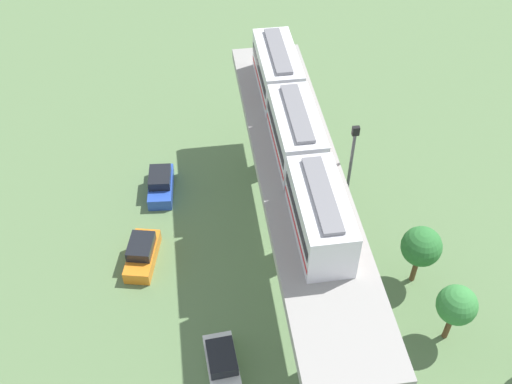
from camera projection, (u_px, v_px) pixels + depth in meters
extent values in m
plane|color=#5B7A4C|center=(294.00, 255.00, 43.00)|extent=(120.00, 120.00, 0.00)
cylinder|color=#999691|center=(328.00, 343.00, 33.83)|extent=(1.90, 1.90, 7.37)
cylinder|color=#999691|center=(297.00, 220.00, 40.39)|extent=(1.90, 1.90, 7.37)
cylinder|color=#999691|center=(274.00, 132.00, 46.95)|extent=(1.90, 1.90, 7.37)
cube|color=#999691|center=(300.00, 176.00, 37.50)|extent=(5.20, 28.85, 0.80)
cube|color=silver|center=(320.00, 215.00, 32.58)|extent=(2.60, 6.60, 3.00)
cube|color=black|center=(320.00, 212.00, 32.40)|extent=(2.64, 6.07, 0.70)
cube|color=red|center=(319.00, 225.00, 33.11)|extent=(2.64, 6.34, 0.24)
cube|color=slate|center=(322.00, 194.00, 31.43)|extent=(1.10, 5.61, 0.24)
cube|color=silver|center=(296.00, 134.00, 37.44)|extent=(2.60, 6.60, 3.00)
cube|color=black|center=(296.00, 131.00, 37.27)|extent=(2.64, 6.07, 0.70)
cube|color=red|center=(295.00, 143.00, 37.97)|extent=(2.64, 6.34, 0.24)
cube|color=slate|center=(297.00, 113.00, 36.30)|extent=(1.10, 5.61, 0.24)
cube|color=silver|center=(277.00, 71.00, 42.31)|extent=(2.60, 6.60, 3.00)
cube|color=black|center=(278.00, 68.00, 42.13)|extent=(2.64, 6.07, 0.70)
cube|color=red|center=(277.00, 80.00, 42.84)|extent=(2.64, 6.34, 0.24)
cube|color=slate|center=(278.00, 51.00, 41.16)|extent=(1.10, 5.61, 0.24)
cube|color=orange|center=(143.00, 256.00, 42.30)|extent=(2.68, 4.49, 1.00)
cube|color=black|center=(141.00, 246.00, 41.78)|extent=(2.11, 2.61, 0.76)
cube|color=#284CB7|center=(161.00, 187.00, 47.19)|extent=(2.14, 4.34, 1.00)
cube|color=black|center=(160.00, 177.00, 46.68)|extent=(1.83, 2.43, 0.76)
cube|color=white|center=(223.00, 367.00, 36.27)|extent=(2.07, 4.31, 1.00)
cube|color=black|center=(222.00, 358.00, 35.75)|extent=(1.79, 2.40, 0.76)
cylinder|color=brown|center=(415.00, 267.00, 40.54)|extent=(0.36, 0.36, 2.76)
sphere|color=#2D7233|center=(421.00, 246.00, 39.04)|extent=(2.66, 2.66, 2.66)
cylinder|color=brown|center=(449.00, 324.00, 37.39)|extent=(0.36, 0.36, 2.75)
sphere|color=#38843D|center=(457.00, 305.00, 35.94)|extent=(2.46, 2.46, 2.46)
cylinder|color=#4C4C51|center=(346.00, 194.00, 40.19)|extent=(0.20, 0.20, 10.17)
cube|color=black|center=(356.00, 131.00, 36.38)|extent=(0.44, 0.28, 0.60)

